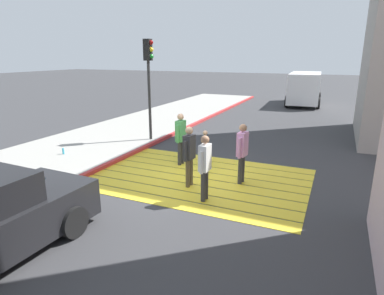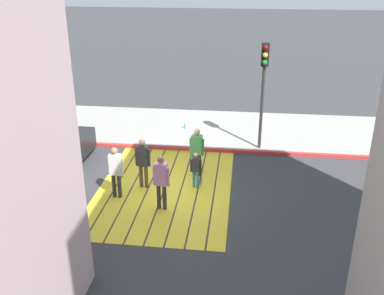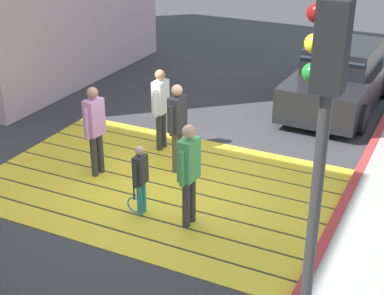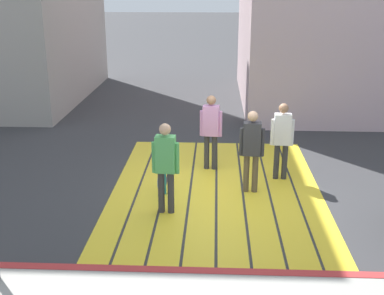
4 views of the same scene
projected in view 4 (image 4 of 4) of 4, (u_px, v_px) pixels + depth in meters
ground_plane at (216, 191)px, 10.51m from camera, size 120.00×120.00×0.00m
crosswalk_stripes at (216, 190)px, 10.51m from camera, size 6.40×4.35×0.01m
curb_painted at (216, 274)px, 7.41m from camera, size 0.16×40.00×0.13m
pedestrian_adult_lead at (211, 127)px, 11.38m from camera, size 0.27×0.51×1.76m
pedestrian_adult_trailing at (282, 136)px, 10.81m from camera, size 0.23×0.50×1.72m
pedestrian_adult_side at (166, 162)px, 9.20m from camera, size 0.25×0.51×1.76m
pedestrian_teen_behind at (252, 146)px, 10.13m from camera, size 0.25×0.51×1.74m
pedestrian_child_with_racket at (166, 162)px, 10.11m from camera, size 0.28×0.39×1.26m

